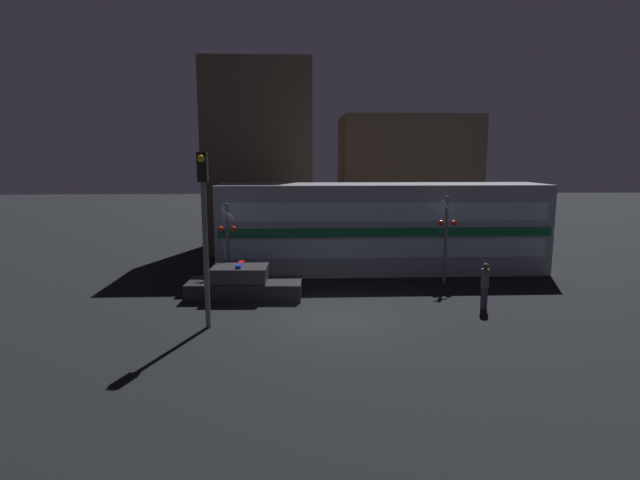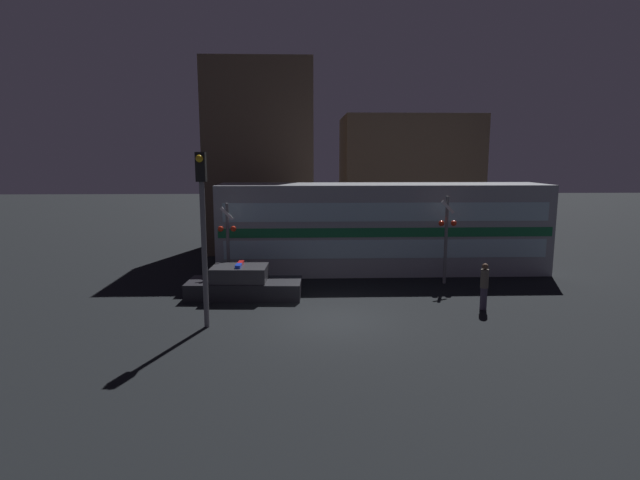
% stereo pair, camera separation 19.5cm
% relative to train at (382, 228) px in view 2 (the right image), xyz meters
% --- Properties ---
extents(ground_plane, '(120.00, 120.00, 0.00)m').
position_rel_train_xyz_m(ground_plane, '(-2.84, -7.30, -2.09)').
color(ground_plane, black).
extents(train, '(15.36, 3.02, 4.18)m').
position_rel_train_xyz_m(train, '(0.00, 0.00, 0.00)').
color(train, '#999EA5').
rests_on(train, ground_plane).
extents(police_car, '(4.48, 1.93, 1.36)m').
position_rel_train_xyz_m(police_car, '(-6.11, -4.38, -1.59)').
color(police_car, black).
rests_on(police_car, ground_plane).
extents(pedestrian, '(0.28, 0.28, 1.69)m').
position_rel_train_xyz_m(pedestrian, '(2.68, -6.35, -1.22)').
color(pedestrian, '#3F384C').
rests_on(pedestrian, ground_plane).
extents(crossing_signal_near, '(0.77, 0.33, 3.78)m').
position_rel_train_xyz_m(crossing_signal_near, '(2.36, -2.59, 0.05)').
color(crossing_signal_near, slate).
rests_on(crossing_signal_near, ground_plane).
extents(crossing_signal_far, '(0.77, 0.33, 3.52)m').
position_rel_train_xyz_m(crossing_signal_far, '(-6.93, -2.64, -0.09)').
color(crossing_signal_far, slate).
rests_on(crossing_signal_far, ground_plane).
extents(traffic_light_corner, '(0.30, 0.46, 5.56)m').
position_rel_train_xyz_m(traffic_light_corner, '(-6.89, -7.88, 1.44)').
color(traffic_light_corner, slate).
rests_on(traffic_light_corner, ground_plane).
extents(building_left, '(6.05, 5.10, 10.72)m').
position_rel_train_xyz_m(building_left, '(-6.18, 6.41, 3.27)').
color(building_left, brown).
rests_on(building_left, ground_plane).
extents(building_center, '(8.40, 5.81, 7.96)m').
position_rel_train_xyz_m(building_center, '(3.05, 8.94, 1.89)').
color(building_center, brown).
rests_on(building_center, ground_plane).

